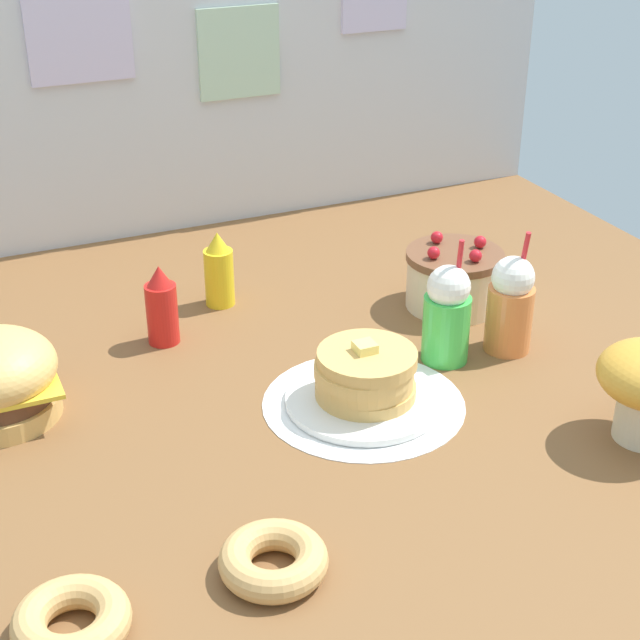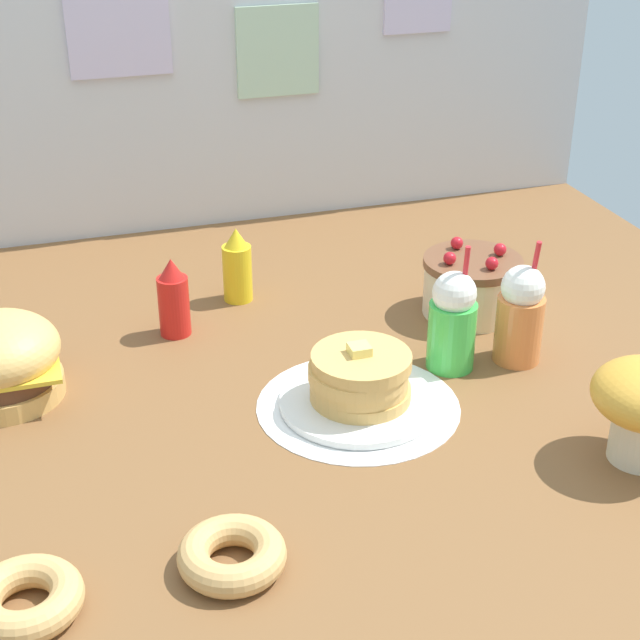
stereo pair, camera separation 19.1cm
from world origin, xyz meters
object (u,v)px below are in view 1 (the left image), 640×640
at_px(layer_cake, 453,278).
at_px(mustard_bottle, 220,271).
at_px(donut_chocolate, 273,559).
at_px(cream_soda_cup, 447,314).
at_px(orange_float_cup, 510,304).
at_px(ketchup_bottle, 162,307).
at_px(donut_pink_glaze, 71,621).
at_px(pancake_stack, 365,381).

distance_m(layer_cake, mustard_bottle, 0.54).
bearing_deg(donut_chocolate, cream_soda_cup, 39.02).
relative_size(layer_cake, orange_float_cup, 0.83).
relative_size(ketchup_bottle, donut_pink_glaze, 1.08).
relative_size(layer_cake, cream_soda_cup, 0.83).
height_order(cream_soda_cup, orange_float_cup, same).
relative_size(pancake_stack, orange_float_cup, 1.13).
relative_size(layer_cake, donut_chocolate, 1.34).
bearing_deg(ketchup_bottle, pancake_stack, -54.78).
bearing_deg(orange_float_cup, ketchup_bottle, 153.59).
relative_size(pancake_stack, mustard_bottle, 1.70).
bearing_deg(cream_soda_cup, donut_chocolate, -140.98).
distance_m(orange_float_cup, donut_chocolate, 0.85).
distance_m(mustard_bottle, cream_soda_cup, 0.56).
bearing_deg(cream_soda_cup, layer_cake, 55.54).
relative_size(pancake_stack, donut_pink_glaze, 1.83).
xyz_separation_m(pancake_stack, orange_float_cup, (0.38, 0.08, 0.05)).
relative_size(ketchup_bottle, donut_chocolate, 1.08).
xyz_separation_m(pancake_stack, cream_soda_cup, (0.23, 0.09, 0.05)).
relative_size(mustard_bottle, orange_float_cup, 0.67).
bearing_deg(mustard_bottle, donut_pink_glaze, -120.28).
bearing_deg(pancake_stack, donut_pink_glaze, -149.77).
bearing_deg(ketchup_bottle, donut_chocolate, -93.71).
relative_size(pancake_stack, layer_cake, 1.36).
bearing_deg(orange_float_cup, donut_pink_glaze, -156.24).
height_order(orange_float_cup, donut_chocolate, orange_float_cup).
xyz_separation_m(layer_cake, orange_float_cup, (0.00, -0.23, 0.04)).
bearing_deg(orange_float_cup, mustard_bottle, 137.12).
xyz_separation_m(donut_pink_glaze, donut_chocolate, (0.30, 0.00, 0.00)).
height_order(donut_pink_glaze, donut_chocolate, same).
xyz_separation_m(layer_cake, donut_pink_glaze, (-1.02, -0.67, -0.04)).
bearing_deg(orange_float_cup, layer_cake, 90.05).
xyz_separation_m(ketchup_bottle, donut_chocolate, (-0.05, -0.78, -0.06)).
bearing_deg(orange_float_cup, pancake_stack, -168.71).
relative_size(orange_float_cup, donut_pink_glaze, 1.61).
distance_m(ketchup_bottle, cream_soda_cup, 0.61).
xyz_separation_m(ketchup_bottle, cream_soda_cup, (0.52, -0.31, 0.02)).
bearing_deg(ketchup_bottle, layer_cake, -8.82).
bearing_deg(donut_chocolate, layer_cake, 43.28).
height_order(mustard_bottle, donut_pink_glaze, mustard_bottle).
distance_m(pancake_stack, orange_float_cup, 0.39).
bearing_deg(donut_pink_glaze, layer_cake, 33.56).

